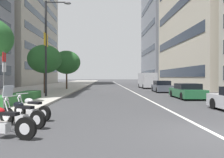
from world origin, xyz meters
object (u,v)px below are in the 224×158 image
at_px(motorcycle_nearest_camera, 2,124).
at_px(car_following_behind, 187,91).
at_px(motorcycle_far_end_row, 31,110).
at_px(street_tree_mid_sidewalk, 67,62).
at_px(car_approaching_light, 162,87).
at_px(parking_sign_by_curb, 4,75).
at_px(street_lamp_with_banners, 49,39).
at_px(street_tree_far_plaza, 45,59).
at_px(delivery_van_ahead, 147,80).
at_px(motorcycle_under_tarp, 21,115).

height_order(motorcycle_nearest_camera, car_following_behind, car_following_behind).
relative_size(motorcycle_far_end_row, street_tree_mid_sidewalk, 0.34).
xyz_separation_m(motorcycle_nearest_camera, car_approaching_light, (20.21, -9.92, 0.24)).
distance_m(motorcycle_nearest_camera, parking_sign_by_curb, 3.87).
bearing_deg(street_lamp_with_banners, car_approaching_light, -58.43).
relative_size(motorcycle_nearest_camera, street_lamp_with_banners, 0.26).
relative_size(car_approaching_light, street_tree_far_plaza, 0.89).
bearing_deg(car_approaching_light, street_lamp_with_banners, 124.07).
bearing_deg(motorcycle_nearest_camera, street_tree_mid_sidewalk, -68.39).
bearing_deg(parking_sign_by_curb, delivery_van_ahead, -23.20).
relative_size(motorcycle_under_tarp, street_tree_mid_sidewalk, 0.36).
bearing_deg(street_tree_far_plaza, car_approaching_light, -74.69).
bearing_deg(street_lamp_with_banners, street_tree_mid_sidewalk, 2.81).
xyz_separation_m(motorcycle_nearest_camera, street_lamp_with_banners, (12.99, 1.83, 4.71)).
bearing_deg(car_approaching_light, street_tree_far_plaza, 107.81).
bearing_deg(motorcycle_far_end_row, street_lamp_with_banners, -49.15).
distance_m(motorcycle_far_end_row, car_following_behind, 13.53).
bearing_deg(motorcycle_under_tarp, motorcycle_nearest_camera, 116.95).
bearing_deg(car_following_behind, delivery_van_ahead, 1.52).
xyz_separation_m(motorcycle_far_end_row, parking_sign_by_curb, (0.39, 1.31, 1.47)).
bearing_deg(motorcycle_under_tarp, parking_sign_by_curb, -25.51).
bearing_deg(delivery_van_ahead, motorcycle_nearest_camera, 161.41).
height_order(car_following_behind, street_tree_mid_sidewalk, street_tree_mid_sidewalk).
bearing_deg(street_tree_far_plaza, motorcycle_nearest_camera, -169.06).
bearing_deg(street_lamp_with_banners, motorcycle_nearest_camera, -172.00).
bearing_deg(street_tree_mid_sidewalk, street_tree_far_plaza, 174.83).
height_order(motorcycle_under_tarp, street_tree_mid_sidewalk, street_tree_mid_sidewalk).
distance_m(delivery_van_ahead, street_tree_far_plaza, 18.83).
height_order(motorcycle_under_tarp, parking_sign_by_curb, parking_sign_by_curb).
relative_size(car_approaching_light, delivery_van_ahead, 0.72).
distance_m(motorcycle_nearest_camera, delivery_van_ahead, 31.49).
xyz_separation_m(parking_sign_by_curb, street_lamp_with_banners, (9.70, 0.41, 3.25)).
xyz_separation_m(motorcycle_under_tarp, delivery_van_ahead, (28.37, -9.98, 0.89)).
distance_m(motorcycle_under_tarp, street_lamp_with_banners, 12.55).
distance_m(motorcycle_far_end_row, car_approaching_light, 20.00).
relative_size(parking_sign_by_curb, street_tree_mid_sidewalk, 0.51).
bearing_deg(car_approaching_light, motorcycle_nearest_camera, 156.36).
bearing_deg(street_tree_far_plaza, motorcycle_far_end_row, -167.23).
relative_size(car_following_behind, street_tree_far_plaza, 0.90).
height_order(motorcycle_under_tarp, delivery_van_ahead, delivery_van_ahead).
distance_m(delivery_van_ahead, parking_sign_by_curb, 28.91).
xyz_separation_m(motorcycle_under_tarp, parking_sign_by_curb, (1.81, 1.41, 1.44)).
distance_m(car_following_behind, street_lamp_with_banners, 12.66).
height_order(motorcycle_nearest_camera, motorcycle_under_tarp, motorcycle_under_tarp).
bearing_deg(motorcycle_far_end_row, street_tree_far_plaza, -46.07).
bearing_deg(street_tree_mid_sidewalk, motorcycle_nearest_camera, -174.51).
relative_size(motorcycle_under_tarp, street_tree_far_plaza, 0.39).
bearing_deg(street_tree_mid_sidewalk, parking_sign_by_curb, -177.36).
height_order(motorcycle_under_tarp, motorcycle_far_end_row, motorcycle_under_tarp).
distance_m(delivery_van_ahead, street_lamp_with_banners, 20.93).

